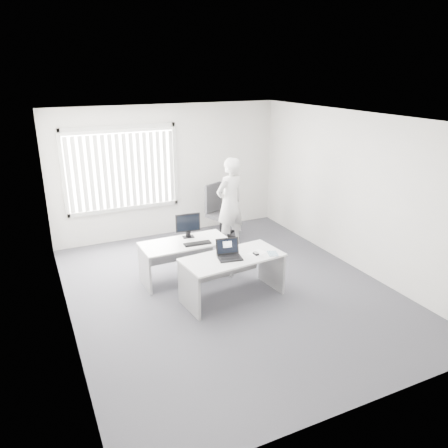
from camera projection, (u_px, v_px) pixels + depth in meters
name	position (u px, v px, depth m)	size (l,w,h in m)	color
ground	(229.00, 290.00, 7.26)	(6.00, 6.00, 0.00)	#44444A
wall_back	(168.00, 171.00, 9.35)	(5.00, 0.02, 2.80)	beige
wall_front	(364.00, 295.00, 4.24)	(5.00, 0.02, 2.80)	beige
wall_left	(60.00, 234.00, 5.79)	(0.02, 6.00, 2.80)	beige
wall_right	(355.00, 192.00, 7.79)	(0.02, 6.00, 2.80)	beige
ceiling	(230.00, 118.00, 6.32)	(5.00, 6.00, 0.02)	silver
window	(122.00, 169.00, 8.87)	(2.32, 0.06, 1.76)	#B7B7B2
blinds	(123.00, 171.00, 8.83)	(2.20, 0.10, 1.50)	white
desk_near	(232.00, 268.00, 6.85)	(1.65, 0.90, 0.72)	silver
desk_far	(185.00, 252.00, 7.51)	(1.52, 0.73, 0.68)	silver
office_chair	(220.00, 221.00, 9.43)	(0.87, 0.87, 1.17)	black
person	(230.00, 203.00, 8.78)	(0.68, 0.44, 1.85)	silver
laptop	(230.00, 250.00, 6.65)	(0.36, 0.32, 0.28)	black
paper_sheet	(257.00, 253.00, 6.92)	(0.27, 0.19, 0.00)	white
mouse	(256.00, 253.00, 6.85)	(0.06, 0.10, 0.04)	#AEAEB1
booklet	(273.00, 254.00, 6.88)	(0.15, 0.21, 0.01)	silver
keyboard	(197.00, 243.00, 7.35)	(0.46, 0.15, 0.02)	black
monitor	(188.00, 225.00, 7.59)	(0.43, 0.13, 0.43)	black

